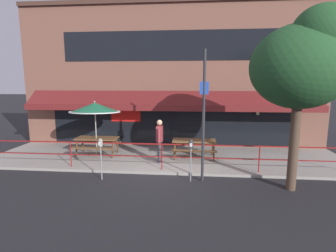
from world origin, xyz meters
name	(u,v)px	position (x,y,z in m)	size (l,w,h in m)	color
ground_plane	(161,175)	(0.00, 0.00, 0.00)	(120.00, 120.00, 0.00)	#232326
patio_deck	(166,158)	(0.00, 2.00, 0.05)	(15.00, 4.00, 0.10)	#9E998E
restaurant_building	(171,77)	(0.00, 4.22, 3.53)	(15.00, 1.60, 7.11)	brown
patio_railing	(162,151)	(0.00, 0.30, 0.80)	(13.84, 0.04, 0.97)	maroon
picnic_table_left	(97,141)	(-3.06, 2.01, 0.71)	(1.80, 1.42, 0.76)	brown
picnic_table_centre	(194,144)	(1.17, 1.95, 0.71)	(1.80, 1.42, 0.76)	brown
patio_umbrella_left	(95,108)	(-3.06, 1.94, 2.18)	(2.14, 2.14, 2.38)	#B7B2A8
pedestrian_walking	(160,139)	(-0.19, 1.17, 1.06)	(0.24, 0.62, 1.71)	#333338
parking_meter_near	(101,147)	(-1.94, -0.63, 1.15)	(0.15, 0.16, 1.42)	gray
parking_meter_far	(191,148)	(1.05, -0.51, 1.15)	(0.15, 0.16, 1.42)	gray
street_sign_pole	(204,116)	(1.44, -0.45, 2.19)	(0.28, 0.09, 4.27)	#2D2D33
street_tree_curbside	(304,62)	(4.21, -0.95, 3.83)	(2.83, 2.55, 5.32)	brown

